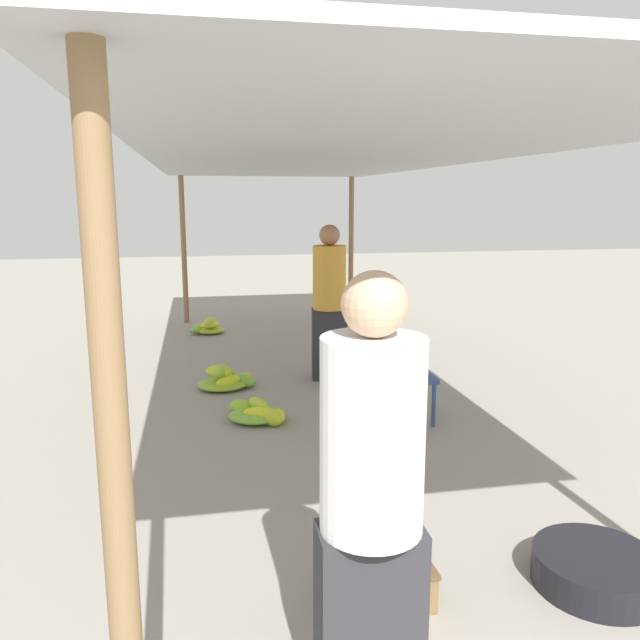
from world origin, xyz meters
TOP-DOWN VIEW (x-y plane):
  - canopy_post_front_left at (-1.31, 0.30)m, footprint 0.08×0.08m
  - canopy_post_back_left at (-1.31, 8.60)m, footprint 0.08×0.08m
  - canopy_post_back_right at (1.31, 8.60)m, footprint 0.08×0.08m
  - canopy_tarp at (0.00, 4.45)m, footprint 3.03×8.70m
  - vendor_foreground at (-0.55, 0.76)m, footprint 0.38×0.36m
  - stool at (0.67, 3.72)m, footprint 0.34×0.34m
  - basin_black at (0.80, 1.34)m, footprint 0.62×0.62m
  - banana_pile_left_0 at (-0.63, 4.02)m, footprint 0.53×0.60m
  - banana_pile_left_1 at (-0.87, 5.01)m, footprint 0.62×0.45m
  - banana_pile_left_2 at (-1.01, 7.73)m, footprint 0.54×0.52m
  - banana_pile_right_0 at (0.72, 4.83)m, footprint 0.43×0.49m
  - banana_pile_right_1 at (0.87, 5.34)m, footprint 0.52×0.45m
  - banana_pile_right_2 at (0.81, 6.99)m, footprint 0.49×0.53m
  - banana_pile_right_3 at (1.03, 7.61)m, footprint 0.53×0.44m
  - crate_near at (-0.25, 1.46)m, footprint 0.39×0.39m
  - shopper_walking_mid at (0.23, 5.16)m, footprint 0.39×0.39m

SIDE VIEW (x-z plane):
  - banana_pile_right_1 at x=0.87m, z-range -0.02..0.14m
  - banana_pile_left_0 at x=-0.63m, z-range -0.03..0.16m
  - banana_pile_right_0 at x=0.72m, z-range -0.02..0.16m
  - banana_pile_right_3 at x=1.03m, z-range -0.03..0.18m
  - banana_pile_left_2 at x=-1.01m, z-range -0.04..0.21m
  - basin_black at x=0.80m, z-range 0.00..0.17m
  - banana_pile_left_1 at x=-0.87m, z-range -0.03..0.23m
  - crate_near at x=-0.25m, z-range 0.00..0.20m
  - banana_pile_right_2 at x=0.81m, z-range -0.06..0.27m
  - stool at x=0.67m, z-range 0.13..0.55m
  - shopper_walking_mid at x=0.23m, z-range 0.03..1.67m
  - vendor_foreground at x=-0.55m, z-range 0.03..1.72m
  - canopy_post_front_left at x=-1.31m, z-range 0.00..2.24m
  - canopy_post_back_left at x=-1.31m, z-range 0.00..2.24m
  - canopy_post_back_right at x=1.31m, z-range 0.00..2.24m
  - canopy_tarp at x=0.00m, z-range 2.24..2.28m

